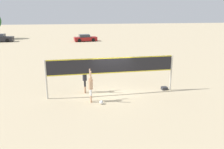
% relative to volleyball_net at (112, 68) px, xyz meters
% --- Properties ---
extents(ground_plane, '(200.00, 200.00, 0.00)m').
position_rel_volleyball_net_xyz_m(ground_plane, '(0.00, 0.00, -1.78)').
color(ground_plane, '#C6B28C').
extents(volleyball_net, '(8.34, 0.11, 2.47)m').
position_rel_volleyball_net_xyz_m(volleyball_net, '(0.00, 0.00, 0.00)').
color(volleyball_net, beige).
rests_on(volleyball_net, ground_plane).
extents(player_spiker, '(0.28, 0.69, 2.01)m').
position_rel_volleyball_net_xyz_m(player_spiker, '(-1.50, -1.03, -0.73)').
color(player_spiker, tan).
rests_on(player_spiker, ground_plane).
extents(player_blocker, '(0.28, 0.70, 2.12)m').
position_rel_volleyball_net_xyz_m(player_blocker, '(-1.72, 0.65, -0.67)').
color(player_blocker, tan).
rests_on(player_blocker, ground_plane).
extents(volleyball, '(0.23, 0.23, 0.23)m').
position_rel_volleyball_net_xyz_m(volleyball, '(-0.94, -1.48, -1.67)').
color(volleyball, white).
rests_on(volleyball, ground_plane).
extents(gear_bag, '(0.39, 0.35, 0.21)m').
position_rel_volleyball_net_xyz_m(gear_bag, '(3.78, 0.17, -1.68)').
color(gear_bag, '#2D2D33').
rests_on(gear_bag, ground_plane).
extents(parked_car_near, '(4.51, 1.93, 1.47)m').
position_rel_volleyball_net_xyz_m(parked_car_near, '(-15.19, 31.16, -1.12)').
color(parked_car_near, '#232328').
rests_on(parked_car_near, ground_plane).
extents(parked_car_mid, '(4.43, 2.29, 1.30)m').
position_rel_volleyball_net_xyz_m(parked_car_mid, '(0.53, 28.95, -1.19)').
color(parked_car_mid, maroon).
rests_on(parked_car_mid, ground_plane).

